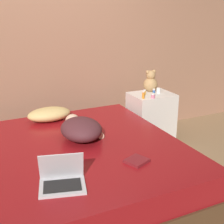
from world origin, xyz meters
TOP-DOWN VIEW (x-y plane):
  - ground_plane at (0.00, 0.00)m, footprint 12.00×12.00m
  - wall_back at (0.00, 1.28)m, footprint 8.00×0.06m
  - bed at (0.00, 0.00)m, footprint 1.79×2.00m
  - nightstand at (1.22, 0.74)m, footprint 0.53×0.42m
  - pillow at (-0.10, 0.76)m, footprint 0.48×0.29m
  - person_lying at (0.05, 0.16)m, footprint 0.41×0.63m
  - laptop at (-0.36, -0.58)m, footprint 0.37×0.31m
  - teddy_bear at (1.26, 0.85)m, footprint 0.18×0.18m
  - bottle_orange at (1.01, 0.60)m, footprint 0.03×0.03m
  - bottle_pink at (1.12, 0.57)m, footprint 0.05×0.05m
  - bottle_white at (1.30, 0.73)m, footprint 0.05×0.05m
  - bottle_amber at (1.11, 0.74)m, footprint 0.03×0.03m
  - bottle_blue at (1.21, 0.69)m, footprint 0.03×0.03m
  - book at (0.29, -0.50)m, footprint 0.21×0.21m

SIDE VIEW (x-z plane):
  - ground_plane at x=0.00m, z-range 0.00..0.00m
  - bed at x=0.00m, z-range 0.00..0.50m
  - nightstand at x=1.22m, z-range 0.00..0.66m
  - book at x=0.29m, z-range 0.50..0.53m
  - laptop at x=-0.36m, z-range 0.44..0.67m
  - pillow at x=-0.10m, z-range 0.50..0.65m
  - person_lying at x=0.05m, z-range 0.50..0.70m
  - bottle_pink at x=1.12m, z-range 0.66..0.72m
  - bottle_amber at x=1.11m, z-range 0.66..0.72m
  - bottle_white at x=1.30m, z-range 0.66..0.73m
  - bottle_blue at x=1.21m, z-range 0.66..0.73m
  - bottle_orange at x=1.01m, z-range 0.66..0.76m
  - teddy_bear at x=1.26m, z-range 0.64..0.92m
  - wall_back at x=0.00m, z-range 0.00..2.60m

